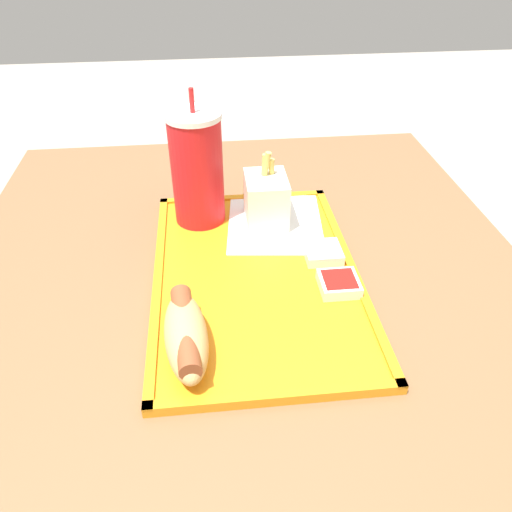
% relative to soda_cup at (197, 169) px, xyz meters
% --- Properties ---
extents(dining_table, '(1.05, 0.84, 0.75)m').
position_rel_soda_cup_xyz_m(dining_table, '(-0.20, -0.06, -0.47)').
color(dining_table, brown).
rests_on(dining_table, ground_plane).
extents(food_tray, '(0.43, 0.29, 0.01)m').
position_rel_soda_cup_xyz_m(food_tray, '(-0.15, -0.07, -0.09)').
color(food_tray, orange).
rests_on(food_tray, dining_table).
extents(paper_napkin, '(0.19, 0.17, 0.00)m').
position_rel_soda_cup_xyz_m(paper_napkin, '(-0.03, -0.12, -0.09)').
color(paper_napkin, white).
rests_on(paper_napkin, food_tray).
extents(soda_cup, '(0.08, 0.08, 0.21)m').
position_rel_soda_cup_xyz_m(soda_cup, '(0.00, 0.00, 0.00)').
color(soda_cup, red).
rests_on(soda_cup, food_tray).
extents(hot_dog_far, '(0.14, 0.06, 0.05)m').
position_rel_soda_cup_xyz_m(hot_dog_far, '(-0.29, 0.02, -0.06)').
color(hot_dog_far, tan).
rests_on(hot_dog_far, food_tray).
extents(fries_carton, '(0.08, 0.06, 0.12)m').
position_rel_soda_cup_xyz_m(fries_carton, '(-0.02, -0.10, -0.05)').
color(fries_carton, silver).
rests_on(fries_carton, food_tray).
extents(sauce_cup_mayo, '(0.05, 0.05, 0.02)m').
position_rel_soda_cup_xyz_m(sauce_cup_mayo, '(-0.13, -0.18, -0.08)').
color(sauce_cup_mayo, silver).
rests_on(sauce_cup_mayo, food_tray).
extents(sauce_cup_ketchup, '(0.05, 0.05, 0.02)m').
position_rel_soda_cup_xyz_m(sauce_cup_ketchup, '(-0.20, -0.18, -0.08)').
color(sauce_cup_ketchup, silver).
rests_on(sauce_cup_ketchup, food_tray).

